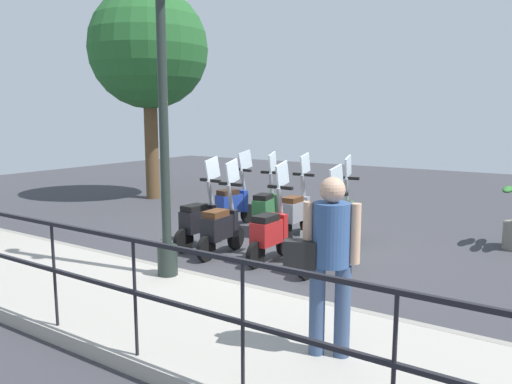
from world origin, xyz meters
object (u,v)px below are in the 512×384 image
Objects in this scene: lamp_post_near at (164,122)px; scooter_far_2 at (266,207)px; scooter_near_1 at (270,231)px; scooter_far_0 at (342,216)px; scooter_near_2 at (221,226)px; scooter_far_1 at (296,210)px; scooter_far_3 at (233,203)px; pedestrian_with_bag at (328,253)px; tree_large at (149,50)px; scooter_near_3 at (200,220)px; scooter_near_0 at (323,240)px.

scooter_far_2 is at bearing 9.56° from lamp_post_near.
scooter_near_1 is 1.00× the size of scooter_far_0.
scooter_far_1 is (1.82, -0.37, 0.00)m from scooter_near_2.
scooter_near_2 is 1.00× the size of scooter_far_3.
scooter_near_1 and scooter_far_3 have the same top height.
tree_large is at bearing 32.27° from pedestrian_with_bag.
scooter_near_1 and scooter_far_2 have the same top height.
tree_large is 3.58× the size of scooter_far_0.
scooter_near_2 is at bearing -104.27° from scooter_near_3.
lamp_post_near is 2.94× the size of scooter_near_1.
pedestrian_with_bag reaches higher than scooter_far_0.
pedestrian_with_bag is 5.03m from scooter_far_1.
scooter_near_1 and scooter_far_0 have the same top height.
scooter_near_1 is 1.00× the size of scooter_far_2.
scooter_far_3 is (3.41, 1.40, -1.68)m from lamp_post_near.
lamp_post_near is 2.94× the size of scooter_far_1.
tree_large is 3.58× the size of scooter_near_0.
tree_large is (5.82, 7.95, 2.85)m from pedestrian_with_bag.
scooter_near_0 is 2.20m from scooter_far_1.
scooter_near_1 is at bearing -119.46° from tree_large.
lamp_post_near is 0.82× the size of tree_large.
scooter_far_1 is (0.02, 0.93, 0.00)m from scooter_far_0.
pedestrian_with_bag is (-0.86, -2.72, -1.09)m from lamp_post_near.
scooter_near_3 is 2.49m from scooter_far_0.
pedestrian_with_bag reaches higher than scooter_near_0.
pedestrian_with_bag is at bearing -107.59° from lamp_post_near.
tree_large reaches higher than pedestrian_with_bag.
scooter_near_3 is at bearing -150.96° from scooter_far_3.
scooter_far_0 is at bearing -16.72° from lamp_post_near.
scooter_near_0 is 1.00× the size of scooter_far_3.
pedestrian_with_bag reaches higher than scooter_far_1.
pedestrian_with_bag reaches higher than scooter_far_3.
scooter_near_0 is 1.00× the size of scooter_near_2.
pedestrian_with_bag is at bearing -123.84° from scooter_far_3.
scooter_far_3 is (1.85, 1.10, 0.00)m from scooter_near_2.
scooter_far_2 is at bearing -8.62° from scooter_near_3.
scooter_near_1 is (1.70, -0.55, -1.68)m from lamp_post_near.
scooter_far_0 is 0.93m from scooter_far_1.
scooter_far_2 is (-0.05, 0.63, 0.00)m from scooter_far_1.
scooter_far_1 is 1.47m from scooter_far_3.
tree_large reaches higher than scooter_near_3.
scooter_near_1 and scooter_near_2 have the same top height.
lamp_post_near reaches higher than pedestrian_with_bag.
scooter_near_3 is at bearing 149.51° from scooter_far_1.
lamp_post_near is at bearing 155.15° from scooter_far_0.
scooter_near_0 and scooter_near_2 have the same top height.
scooter_far_3 is at bearing 22.29° from lamp_post_near.
scooter_far_0 is at bearing -99.19° from scooter_far_2.
scooter_far_1 is at bearing -95.95° from scooter_far_2.
scooter_far_3 is at bearing 88.97° from scooter_far_1.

